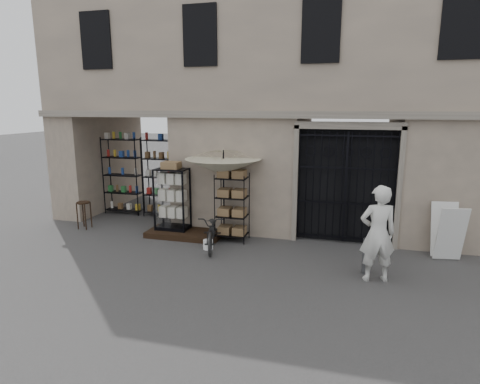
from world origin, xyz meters
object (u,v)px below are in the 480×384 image
(steel_bollard, at_px, (366,256))
(easel_sign, at_px, (448,232))
(bicycle, at_px, (213,248))
(wooden_stool, at_px, (84,214))
(display_cabinet, at_px, (172,202))
(white_bucket, at_px, (208,245))
(wire_rack, at_px, (232,208))
(market_umbrella, at_px, (223,162))
(shopkeeper, at_px, (374,280))

(steel_bollard, height_order, easel_sign, easel_sign)
(bicycle, relative_size, wooden_stool, 2.17)
(display_cabinet, height_order, white_bucket, display_cabinet)
(steel_bollard, relative_size, easel_sign, 0.60)
(wooden_stool, relative_size, easel_sign, 0.62)
(bicycle, height_order, wooden_stool, bicycle)
(steel_bollard, bearing_deg, wire_rack, 158.03)
(market_umbrella, relative_size, easel_sign, 2.23)
(display_cabinet, height_order, steel_bollard, display_cabinet)
(wire_rack, xyz_separation_m, bicycle, (-0.31, -0.70, -0.87))
(display_cabinet, height_order, easel_sign, display_cabinet)
(bicycle, height_order, easel_sign, easel_sign)
(market_umbrella, bearing_deg, steel_bollard, -22.62)
(wire_rack, xyz_separation_m, wooden_stool, (-4.40, -0.10, -0.46))
(display_cabinet, xyz_separation_m, white_bucket, (1.32, -0.87, -0.79))
(market_umbrella, distance_m, steel_bollard, 4.21)
(market_umbrella, xyz_separation_m, shopkeeper, (3.76, -1.79, -2.03))
(display_cabinet, bearing_deg, shopkeeper, -10.51)
(wire_rack, xyz_separation_m, steel_bollard, (3.30, -1.33, -0.49))
(wooden_stool, height_order, shopkeeper, wooden_stool)
(shopkeeper, relative_size, easel_sign, 1.56)
(wire_rack, bearing_deg, shopkeeper, -47.88)
(display_cabinet, height_order, market_umbrella, market_umbrella)
(wire_rack, height_order, white_bucket, wire_rack)
(steel_bollard, xyz_separation_m, easel_sign, (1.82, 1.34, 0.27))
(display_cabinet, relative_size, market_umbrella, 0.64)
(display_cabinet, bearing_deg, market_umbrella, 11.66)
(wire_rack, height_order, market_umbrella, market_umbrella)
(wire_rack, relative_size, market_umbrella, 0.63)
(display_cabinet, distance_m, bicycle, 1.83)
(display_cabinet, distance_m, shopkeeper, 5.53)
(steel_bollard, xyz_separation_m, shopkeeper, (0.18, -0.30, -0.38))
(white_bucket, height_order, bicycle, bicycle)
(bicycle, bearing_deg, steel_bollard, -24.63)
(shopkeeper, bearing_deg, bicycle, -28.94)
(display_cabinet, distance_m, easel_sign, 6.83)
(wooden_stool, distance_m, shopkeeper, 8.04)
(bicycle, xyz_separation_m, shopkeeper, (3.79, -0.94, 0.00))
(market_umbrella, xyz_separation_m, bicycle, (-0.03, -0.86, -2.03))
(wire_rack, relative_size, steel_bollard, 2.32)
(white_bucket, bearing_deg, wooden_stool, 170.02)
(wooden_stool, bearing_deg, market_umbrella, 3.65)
(display_cabinet, height_order, wooden_stool, display_cabinet)
(easel_sign, bearing_deg, white_bucket, 179.76)
(wire_rack, bearing_deg, bicycle, -136.51)
(white_bucket, distance_m, wooden_stool, 4.09)
(market_umbrella, distance_m, bicycle, 2.20)
(market_umbrella, relative_size, white_bucket, 11.57)
(display_cabinet, distance_m, white_bucket, 1.77)
(steel_bollard, bearing_deg, display_cabinet, 164.53)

